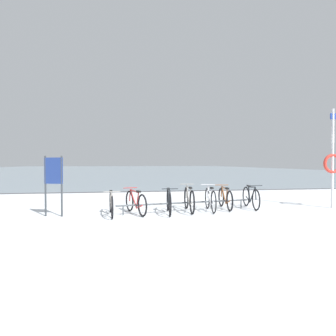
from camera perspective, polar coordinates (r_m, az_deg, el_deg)
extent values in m
cube|color=silver|center=(4.62, 2.61, -18.88)|extent=(80.00, 22.00, 0.08)
cube|color=gray|center=(70.28, -8.22, -0.21)|extent=(80.00, 110.00, 0.08)
cube|color=#47474C|center=(15.36, -5.66, -4.74)|extent=(80.00, 0.50, 0.05)
cylinder|color=#4C5156|center=(9.13, 3.62, -6.83)|extent=(4.36, 0.80, 0.05)
cylinder|color=#4C5156|center=(8.61, -8.84, -8.27)|extent=(0.04, 0.04, 0.28)
cylinder|color=#4C5156|center=(10.07, 14.21, -6.92)|extent=(0.04, 0.04, 0.28)
torus|color=black|center=(8.08, -10.95, -7.63)|extent=(0.09, 0.63, 0.63)
torus|color=black|center=(9.15, -11.26, -6.61)|extent=(0.09, 0.63, 0.63)
cylinder|color=gray|center=(8.41, -11.07, -6.50)|extent=(0.08, 0.56, 0.54)
cylinder|color=gray|center=(8.76, -11.17, -6.35)|extent=(0.05, 0.20, 0.48)
cylinder|color=gray|center=(8.47, -11.10, -4.87)|extent=(0.09, 0.70, 0.08)
cylinder|color=gray|center=(8.93, -11.20, -7.25)|extent=(0.07, 0.47, 0.18)
cylinder|color=gray|center=(8.10, -10.97, -6.29)|extent=(0.05, 0.12, 0.38)
cube|color=black|center=(8.81, -11.20, -4.52)|extent=(0.10, 0.21, 0.05)
cylinder|color=gray|center=(8.11, -10.99, -4.62)|extent=(0.46, 0.06, 0.02)
torus|color=black|center=(9.26, -7.59, -6.46)|extent=(0.25, 0.63, 0.65)
torus|color=black|center=(8.29, -5.09, -7.35)|extent=(0.25, 0.63, 0.65)
cylinder|color=#B22D2D|center=(8.93, -6.84, -6.00)|extent=(0.21, 0.53, 0.54)
cylinder|color=#B22D2D|center=(8.61, -6.03, -6.41)|extent=(0.10, 0.19, 0.48)
cylinder|color=#B22D2D|center=(8.83, -6.66, -4.54)|extent=(0.25, 0.66, 0.08)
cylinder|color=#B22D2D|center=(8.50, -5.67, -7.63)|extent=(0.18, 0.45, 0.18)
cylinder|color=#B22D2D|center=(9.20, -7.51, -5.34)|extent=(0.07, 0.12, 0.38)
cube|color=black|center=(8.51, -5.84, -4.63)|extent=(0.14, 0.22, 0.05)
cylinder|color=#B22D2D|center=(9.14, -7.42, -3.89)|extent=(0.44, 0.17, 0.02)
torus|color=black|center=(8.28, 0.40, -7.25)|extent=(0.10, 0.67, 0.67)
torus|color=black|center=(9.29, -0.05, -6.34)|extent=(0.10, 0.67, 0.67)
cylinder|color=#1E2328|center=(8.59, 0.25, -6.13)|extent=(0.08, 0.54, 0.57)
cylinder|color=#1E2328|center=(8.92, 0.10, -6.01)|extent=(0.05, 0.19, 0.51)
cylinder|color=#1E2328|center=(8.64, 0.21, -4.42)|extent=(0.10, 0.67, 0.08)
cylinder|color=#1E2328|center=(9.08, 0.04, -6.99)|extent=(0.08, 0.45, 0.19)
cylinder|color=#1E2328|center=(8.29, 0.39, -5.86)|extent=(0.05, 0.11, 0.40)
cube|color=black|center=(8.97, 0.07, -4.11)|extent=(0.10, 0.21, 0.05)
cylinder|color=#1E2328|center=(8.30, 0.37, -4.13)|extent=(0.46, 0.07, 0.02)
torus|color=black|center=(9.70, 3.64, -5.90)|extent=(0.09, 0.72, 0.72)
torus|color=black|center=(8.66, 4.78, -6.74)|extent=(0.09, 0.72, 0.72)
cylinder|color=gray|center=(9.35, 3.98, -5.38)|extent=(0.07, 0.56, 0.60)
cylinder|color=gray|center=(9.01, 4.35, -5.78)|extent=(0.05, 0.20, 0.54)
cylinder|color=gray|center=(9.24, 4.07, -3.81)|extent=(0.08, 0.69, 0.09)
cylinder|color=gray|center=(8.89, 4.52, -7.06)|extent=(0.06, 0.47, 0.20)
cylinder|color=gray|center=(9.64, 3.68, -4.70)|extent=(0.04, 0.12, 0.42)
cube|color=black|center=(8.90, 4.44, -3.90)|extent=(0.09, 0.20, 0.05)
cylinder|color=gray|center=(9.58, 3.72, -3.18)|extent=(0.46, 0.05, 0.02)
torus|color=black|center=(9.81, 7.75, -5.90)|extent=(0.10, 0.69, 0.69)
torus|color=black|center=(8.86, 8.98, -6.65)|extent=(0.10, 0.69, 0.69)
cylinder|color=silver|center=(9.48, 8.12, -5.37)|extent=(0.08, 0.51, 0.59)
cylinder|color=silver|center=(9.18, 8.52, -5.74)|extent=(0.05, 0.18, 0.53)
cylinder|color=silver|center=(9.39, 8.22, -3.85)|extent=(0.10, 0.63, 0.09)
cylinder|color=silver|center=(9.07, 8.69, -6.96)|extent=(0.08, 0.43, 0.19)
cylinder|color=silver|center=(9.75, 7.79, -4.73)|extent=(0.05, 0.11, 0.42)
cube|color=black|center=(9.08, 8.62, -3.92)|extent=(0.10, 0.21, 0.05)
cylinder|color=silver|center=(9.69, 7.84, -3.25)|extent=(0.46, 0.07, 0.02)
torus|color=black|center=(10.34, 10.44, -5.65)|extent=(0.10, 0.66, 0.66)
torus|color=black|center=(9.35, 12.07, -6.37)|extent=(0.10, 0.66, 0.66)
cylinder|color=brown|center=(10.01, 10.94, -5.21)|extent=(0.08, 0.55, 0.55)
cylinder|color=brown|center=(9.69, 11.47, -5.56)|extent=(0.05, 0.19, 0.49)
cylinder|color=brown|center=(9.91, 11.06, -3.88)|extent=(0.09, 0.68, 0.08)
cylinder|color=brown|center=(9.57, 11.70, -6.64)|extent=(0.07, 0.45, 0.18)
cylinder|color=brown|center=(10.29, 10.50, -4.62)|extent=(0.04, 0.12, 0.39)
cube|color=black|center=(9.58, 11.60, -3.94)|extent=(0.10, 0.21, 0.05)
cylinder|color=brown|center=(10.23, 10.56, -3.31)|extent=(0.46, 0.06, 0.02)
torus|color=black|center=(9.73, 16.96, -6.02)|extent=(0.11, 0.68, 0.68)
torus|color=black|center=(10.64, 15.12, -5.40)|extent=(0.11, 0.68, 0.68)
cylinder|color=#1E2328|center=(10.01, 16.33, -5.10)|extent=(0.09, 0.52, 0.58)
cylinder|color=#1E2328|center=(10.31, 15.73, -5.06)|extent=(0.05, 0.18, 0.52)
cylinder|color=#1E2328|center=(10.05, 16.20, -3.63)|extent=(0.10, 0.64, 0.08)
cylinder|color=#1E2328|center=(10.46, 15.48, -5.94)|extent=(0.08, 0.43, 0.19)
cylinder|color=#1E2328|center=(9.74, 16.89, -4.82)|extent=(0.05, 0.11, 0.41)
cube|color=black|center=(10.35, 15.61, -3.40)|extent=(0.10, 0.21, 0.05)
cylinder|color=#1E2328|center=(9.75, 16.83, -3.34)|extent=(0.46, 0.07, 0.02)
cylinder|color=#33383D|center=(9.01, -23.01, -3.28)|extent=(0.05, 0.05, 1.73)
cylinder|color=#33383D|center=(8.77, -20.22, -3.38)|extent=(0.05, 0.05, 1.73)
cube|color=navy|center=(8.86, -21.65, -0.49)|extent=(0.54, 0.20, 0.75)
cylinder|color=silver|center=(11.18, 29.70, 1.62)|extent=(0.08, 0.08, 3.34)
cylinder|color=white|center=(11.21, 29.73, 5.03)|extent=(0.09, 0.09, 0.30)
torus|color=red|center=(11.18, 29.69, 0.76)|extent=(0.67, 0.10, 0.67)
cube|color=navy|center=(11.29, 29.77, 8.84)|extent=(0.20, 0.03, 0.20)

